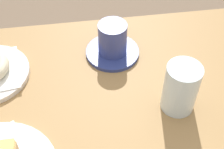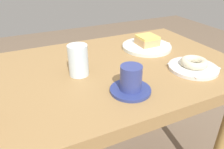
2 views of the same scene
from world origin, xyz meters
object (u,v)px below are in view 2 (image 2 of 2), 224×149
at_px(donut_sugar_ring, 194,62).
at_px(donut_glazed_square, 147,40).
at_px(plate_glazed_square, 147,47).
at_px(water_glass, 78,60).
at_px(plate_sugar_ring, 193,68).
at_px(coffee_cup, 131,81).

relative_size(donut_sugar_ring, donut_glazed_square, 1.16).
relative_size(plate_glazed_square, water_glass, 2.02).
distance_m(donut_sugar_ring, donut_glazed_square, 0.27).
relative_size(plate_sugar_ring, water_glass, 1.64).
xyz_separation_m(water_glass, coffee_cup, (0.12, -0.18, -0.02)).
bearing_deg(plate_sugar_ring, water_glass, 160.19).
bearing_deg(donut_sugar_ring, plate_sugar_ring, 0.00).
xyz_separation_m(donut_sugar_ring, water_glass, (-0.42, 0.15, 0.03)).
distance_m(plate_sugar_ring, donut_sugar_ring, 0.02).
bearing_deg(plate_glazed_square, donut_sugar_ring, -81.68).
distance_m(plate_glazed_square, donut_glazed_square, 0.03).
height_order(donut_glazed_square, water_glass, water_glass).
relative_size(water_glass, coffee_cup, 0.86).
bearing_deg(coffee_cup, plate_glazed_square, 49.05).
height_order(donut_sugar_ring, donut_glazed_square, donut_glazed_square).
bearing_deg(plate_glazed_square, plate_sugar_ring, -81.68).
xyz_separation_m(donut_glazed_square, water_glass, (-0.38, -0.12, 0.02)).
relative_size(plate_sugar_ring, plate_glazed_square, 0.81).
relative_size(plate_sugar_ring, donut_sugar_ring, 1.82).
relative_size(plate_sugar_ring, donut_glazed_square, 2.11).
height_order(plate_sugar_ring, donut_sugar_ring, donut_sugar_ring).
relative_size(donut_sugar_ring, water_glass, 0.90).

